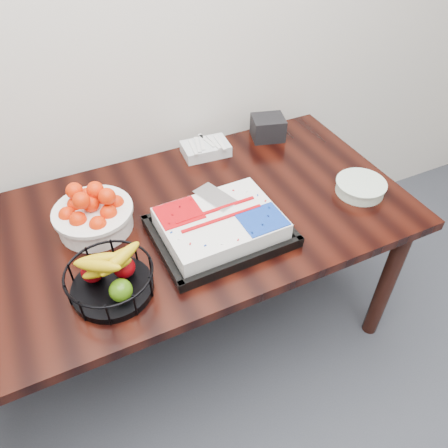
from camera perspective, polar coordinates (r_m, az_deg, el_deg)
name	(u,v)px	position (r m, az deg, el deg)	size (l,w,h in m)	color
table	(178,235)	(1.70, -6.09, -1.46)	(1.80, 0.90, 0.75)	black
cake_tray	(220,226)	(1.54, -0.48, -0.29)	(0.47, 0.38, 0.10)	black
tangerine_bowl	(93,211)	(1.62, -16.77, 1.59)	(0.28, 0.28, 0.18)	white
fruit_basket	(110,278)	(1.40, -14.66, -6.88)	(0.27, 0.27, 0.15)	black
plate_stack	(360,187)	(1.83, 17.38, 4.63)	(0.20, 0.20, 0.05)	white
fork_bag	(206,148)	(1.97, -2.41, 9.86)	(0.21, 0.15, 0.06)	silver
napkin_box	(268,128)	(2.08, 5.75, 12.41)	(0.14, 0.12, 0.10)	black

